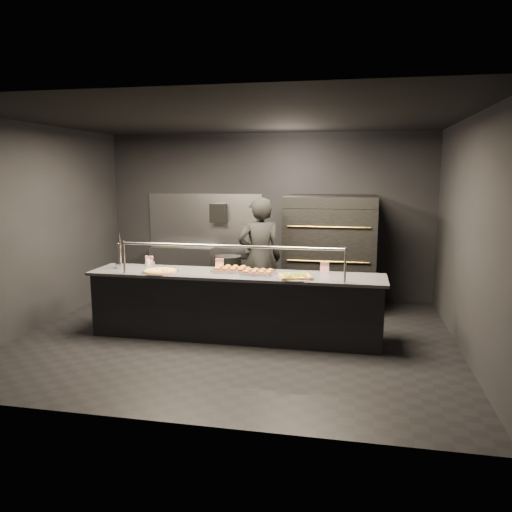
# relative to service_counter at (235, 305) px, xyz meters

# --- Properties ---
(room) EXTENTS (6.04, 6.00, 3.00)m
(room) POSITION_rel_service_counter_xyz_m (-0.02, 0.05, 1.03)
(room) COLOR black
(room) RESTS_ON ground
(service_counter) EXTENTS (4.10, 0.78, 1.37)m
(service_counter) POSITION_rel_service_counter_xyz_m (0.00, 0.00, 0.00)
(service_counter) COLOR black
(service_counter) RESTS_ON ground
(pizza_oven) EXTENTS (1.50, 1.23, 1.91)m
(pizza_oven) POSITION_rel_service_counter_xyz_m (1.20, 1.90, 0.50)
(pizza_oven) COLOR black
(pizza_oven) RESTS_ON ground
(prep_shelf) EXTENTS (1.20, 0.35, 0.90)m
(prep_shelf) POSITION_rel_service_counter_xyz_m (-1.60, 2.32, -0.01)
(prep_shelf) COLOR #99999E
(prep_shelf) RESTS_ON ground
(towel_dispenser) EXTENTS (0.30, 0.20, 0.35)m
(towel_dispenser) POSITION_rel_service_counter_xyz_m (-0.90, 2.39, 1.09)
(towel_dispenser) COLOR black
(towel_dispenser) RESTS_ON room
(fire_extinguisher) EXTENTS (0.14, 0.14, 0.51)m
(fire_extinguisher) POSITION_rel_service_counter_xyz_m (-0.35, 2.40, 0.60)
(fire_extinguisher) COLOR #B2B2B7
(fire_extinguisher) RESTS_ON room
(beer_tap) EXTENTS (0.14, 0.20, 0.53)m
(beer_tap) POSITION_rel_service_counter_xyz_m (-1.72, 0.03, 0.61)
(beer_tap) COLOR silver
(beer_tap) RESTS_ON service_counter
(round_pizza) EXTENTS (0.51, 0.51, 0.03)m
(round_pizza) POSITION_rel_service_counter_xyz_m (-1.04, -0.15, 0.47)
(round_pizza) COLOR silver
(round_pizza) RESTS_ON service_counter
(slider_tray_a) EXTENTS (0.58, 0.50, 0.08)m
(slider_tray_a) POSITION_rel_service_counter_xyz_m (-0.10, 0.12, 0.49)
(slider_tray_a) COLOR silver
(slider_tray_a) RESTS_ON service_counter
(slider_tray_b) EXTENTS (0.50, 0.40, 0.07)m
(slider_tray_b) POSITION_rel_service_counter_xyz_m (0.33, -0.00, 0.48)
(slider_tray_b) COLOR silver
(slider_tray_b) RESTS_ON service_counter
(square_pizza) EXTENTS (0.51, 0.51, 0.05)m
(square_pizza) POSITION_rel_service_counter_xyz_m (0.85, -0.15, 0.47)
(square_pizza) COLOR silver
(square_pizza) RESTS_ON service_counter
(condiment_jar) EXTENTS (0.14, 0.06, 0.10)m
(condiment_jar) POSITION_rel_service_counter_xyz_m (-1.37, 0.26, 0.50)
(condiment_jar) COLOR silver
(condiment_jar) RESTS_ON service_counter
(tent_cards) EXTENTS (2.71, 0.04, 0.15)m
(tent_cards) POSITION_rel_service_counter_xyz_m (-0.16, 0.28, 0.53)
(tent_cards) COLOR white
(tent_cards) RESTS_ON service_counter
(trash_bin) EXTENTS (0.48, 0.48, 0.80)m
(trash_bin) POSITION_rel_service_counter_xyz_m (-0.65, 2.08, -0.07)
(trash_bin) COLOR black
(trash_bin) RESTS_ON ground
(worker) EXTENTS (0.81, 0.65, 1.92)m
(worker) POSITION_rel_service_counter_xyz_m (0.14, 1.03, 0.50)
(worker) COLOR black
(worker) RESTS_ON ground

